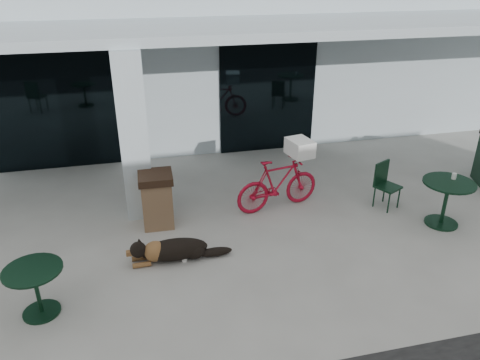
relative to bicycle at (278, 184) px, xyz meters
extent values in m
plane|color=#AAA8A1|center=(-1.12, -1.90, -0.52)|extent=(80.00, 80.00, 0.00)
cube|color=#A5B3BA|center=(-1.12, 6.60, 1.73)|extent=(22.00, 7.00, 4.50)
cube|color=black|center=(-4.32, 3.08, 0.83)|extent=(2.80, 0.06, 2.70)
cube|color=black|center=(0.68, 3.08, 0.83)|extent=(2.40, 0.06, 2.70)
cube|color=#A5B3BA|center=(-2.62, 0.40, 1.04)|extent=(0.50, 0.50, 3.12)
cube|color=#A5B3BA|center=(-1.12, 1.70, 2.69)|extent=(22.00, 2.80, 0.18)
imported|color=#B00E27|center=(0.00, 0.00, 0.00)|extent=(1.80, 0.83, 1.05)
cube|color=white|center=(0.44, 0.09, 0.68)|extent=(0.50, 0.60, 0.32)
cylinder|color=white|center=(-2.01, -1.38, -0.47)|extent=(0.10, 0.10, 0.10)
cylinder|color=white|center=(2.94, -1.19, 0.39)|extent=(0.08, 0.08, 0.11)
camera|label=1|loc=(-2.58, -7.74, 3.96)|focal=35.00mm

